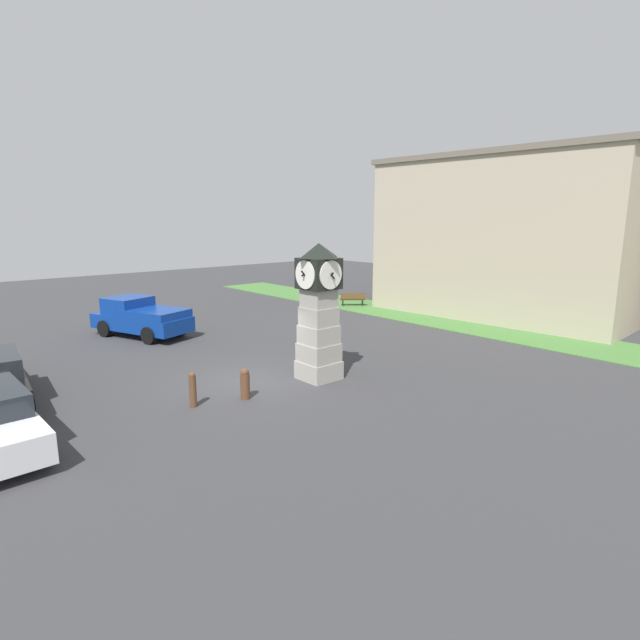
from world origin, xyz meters
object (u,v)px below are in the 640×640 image
clock_tower (319,312)px  bollard_mid_row (245,383)px  bench (353,298)px  bollard_near_tower (193,389)px  pickup_truck (141,317)px

clock_tower → bollard_mid_row: size_ratio=4.79×
bench → bollard_near_tower: bearing=-59.9°
bollard_mid_row → pickup_truck: bearing=174.9°
clock_tower → pickup_truck: (-10.54, -2.14, -1.47)m
pickup_truck → bench: 13.62m
bollard_near_tower → pickup_truck: pickup_truck is taller
clock_tower → bench: (-9.76, 11.45, -1.87)m
clock_tower → bench: clock_tower is taller
clock_tower → pickup_truck: clock_tower is taller
pickup_truck → bollard_near_tower: bearing=-13.9°
bollard_near_tower → pickup_truck: bearing=166.1°
bollard_near_tower → bench: bearing=120.1°
bollard_near_tower → bench: (-9.30, 16.08, -0.03)m
clock_tower → bollard_mid_row: (0.00, -3.08, -1.89)m
pickup_truck → bench: size_ratio=3.40×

